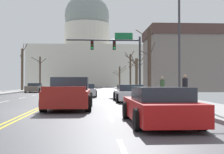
% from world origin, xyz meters
% --- Properties ---
extents(ground, '(20.00, 180.00, 0.20)m').
position_xyz_m(ground, '(0.00, -0.00, 0.02)').
color(ground, '#49494E').
extents(signal_gantry, '(7.91, 0.41, 6.48)m').
position_xyz_m(signal_gantry, '(5.35, 17.33, 4.74)').
color(signal_gantry, '#28282D').
rests_on(signal_gantry, ground).
extents(street_lamp_right, '(2.36, 0.24, 8.71)m').
position_xyz_m(street_lamp_right, '(7.91, 4.20, 5.25)').
color(street_lamp_right, '#333338').
rests_on(street_lamp_right, ground).
extents(capitol_building, '(35.20, 18.35, 32.30)m').
position_xyz_m(capitol_building, '(0.00, 83.34, 11.43)').
color(capitol_building, beige).
rests_on(capitol_building, ground).
extents(sedan_near_00, '(2.03, 4.57, 1.21)m').
position_xyz_m(sedan_near_00, '(2.02, 14.01, 0.57)').
color(sedan_near_00, silver).
rests_on(sedan_near_00, ground).
extents(sedan_near_01, '(2.07, 4.53, 1.20)m').
position_xyz_m(sedan_near_01, '(5.28, 6.64, 0.57)').
color(sedan_near_01, silver).
rests_on(sedan_near_01, ground).
extents(pickup_truck_near_02, '(2.35, 5.38, 1.63)m').
position_xyz_m(pickup_truck_near_02, '(1.57, 1.17, 0.73)').
color(pickup_truck_near_02, maroon).
rests_on(pickup_truck_near_02, ground).
extents(sedan_near_03, '(2.11, 4.67, 1.21)m').
position_xyz_m(sedan_near_03, '(5.01, -4.83, 0.58)').
color(sedan_near_03, '#B71414').
rests_on(sedan_near_03, ground).
extents(sedan_oncoming_00, '(2.02, 4.37, 1.24)m').
position_xyz_m(sedan_oncoming_00, '(-5.36, 26.73, 0.59)').
color(sedan_oncoming_00, '#6B6056').
rests_on(sedan_oncoming_00, ground).
extents(sedan_oncoming_01, '(2.06, 4.34, 1.28)m').
position_xyz_m(sedan_oncoming_01, '(-1.75, 39.04, 0.59)').
color(sedan_oncoming_01, silver).
rests_on(sedan_oncoming_01, ground).
extents(sedan_oncoming_02, '(2.03, 4.68, 1.29)m').
position_xyz_m(sedan_oncoming_02, '(-2.01, 52.40, 0.61)').
color(sedan_oncoming_02, '#6B6056').
rests_on(sedan_oncoming_02, ground).
extents(flank_building_01, '(10.13, 9.57, 9.39)m').
position_xyz_m(flank_building_01, '(15.58, 30.38, 4.74)').
color(flank_building_01, slate).
rests_on(flank_building_01, ground).
extents(bare_tree_00, '(1.73, 2.03, 6.79)m').
position_xyz_m(bare_tree_00, '(8.93, 38.00, 3.44)').
color(bare_tree_00, '#423328').
rests_on(bare_tree_00, ground).
extents(bare_tree_02, '(2.94, 1.69, 4.70)m').
position_xyz_m(bare_tree_02, '(7.97, 49.65, 2.60)').
color(bare_tree_02, '#4C3D2D').
rests_on(bare_tree_02, ground).
extents(bare_tree_03, '(1.17, 2.01, 7.42)m').
position_xyz_m(bare_tree_03, '(-8.53, 33.14, 3.53)').
color(bare_tree_03, '#4C3D2D').
rests_on(bare_tree_03, ground).
extents(bare_tree_04, '(2.27, 1.23, 4.74)m').
position_xyz_m(bare_tree_04, '(7.83, 21.92, 2.42)').
color(bare_tree_04, '#4C3D2D').
rests_on(bare_tree_04, ground).
extents(bare_tree_05, '(2.96, 2.20, 6.16)m').
position_xyz_m(bare_tree_05, '(-7.91, 44.61, 3.43)').
color(bare_tree_05, '#423328').
rests_on(bare_tree_05, ground).
extents(bare_tree_06, '(2.08, 2.19, 6.32)m').
position_xyz_m(bare_tree_06, '(7.99, 13.80, 3.37)').
color(bare_tree_06, '#423328').
rests_on(bare_tree_06, ground).
extents(pedestrian_00, '(0.35, 0.34, 1.64)m').
position_xyz_m(pedestrian_00, '(7.81, 7.36, 1.05)').
color(pedestrian_00, black).
rests_on(pedestrian_00, ground).
extents(pedestrian_01, '(0.35, 0.34, 1.70)m').
position_xyz_m(pedestrian_01, '(8.62, 4.41, 1.09)').
color(pedestrian_01, '#4C4238').
rests_on(pedestrian_01, ground).
extents(bicycle_parked, '(0.12, 1.77, 0.85)m').
position_xyz_m(bicycle_parked, '(8.43, 3.90, 0.49)').
color(bicycle_parked, black).
rests_on(bicycle_parked, ground).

